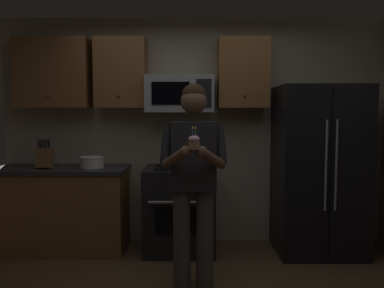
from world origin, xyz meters
name	(u,v)px	position (x,y,z in m)	size (l,w,h in m)	color
wall_back	(192,131)	(0.00, 1.75, 1.30)	(4.40, 0.10, 2.60)	#B7AD99
oven_range	(178,209)	(-0.15, 1.36, 0.46)	(0.76, 0.70, 0.93)	black
microwave	(178,94)	(-0.15, 1.48, 1.72)	(0.74, 0.41, 0.40)	#9EA0A5
refrigerator	(317,170)	(1.35, 1.32, 0.90)	(0.90, 0.75, 1.80)	black
cabinet_row_upper	(126,73)	(-0.72, 1.53, 1.95)	(2.78, 0.36, 0.76)	brown
counter_left	(60,209)	(-1.45, 1.38, 0.46)	(1.44, 0.66, 0.92)	brown
knife_block	(43,157)	(-1.60, 1.33, 1.04)	(0.16, 0.15, 0.32)	brown
bowl_large_white	(90,162)	(-1.10, 1.35, 0.98)	(0.26, 0.26, 0.12)	white
person	(192,174)	(0.00, 0.45, 1.00)	(0.60, 0.48, 1.76)	#4C4742
cupcake	(192,142)	(0.00, 0.12, 1.29)	(0.09, 0.09, 0.17)	#A87F56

